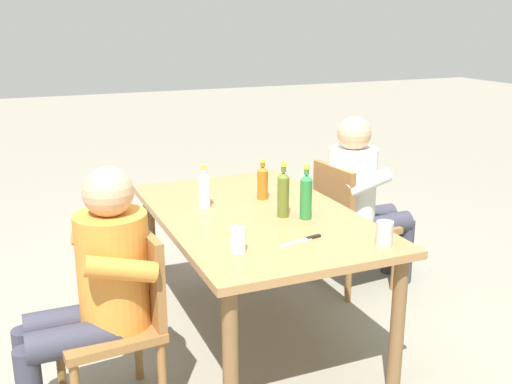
{
  "coord_description": "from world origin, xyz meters",
  "views": [
    {
      "loc": [
        2.86,
        -1.21,
        1.78
      ],
      "look_at": [
        0.0,
        0.0,
        0.87
      ],
      "focal_mm": 41.76,
      "sensor_mm": 36.0,
      "label": 1
    }
  ],
  "objects_px": {
    "bottle_green": "(306,195)",
    "cup_steel": "(385,233)",
    "person_in_plaid_shirt": "(97,284)",
    "table_knife": "(304,240)",
    "person_in_white_shirt": "(362,194)",
    "cup_white": "(238,240)",
    "bottle_olive": "(283,193)",
    "bottle_amber": "(263,182)",
    "dining_table": "(256,227)",
    "chair_near_right": "(123,312)",
    "backpack_by_near_side": "(136,246)",
    "chair_far_left": "(347,220)",
    "bottle_clear": "(204,189)"
  },
  "relations": [
    {
      "from": "chair_far_left",
      "to": "bottle_amber",
      "type": "height_order",
      "value": "bottle_amber"
    },
    {
      "from": "person_in_white_shirt",
      "to": "cup_white",
      "type": "height_order",
      "value": "person_in_white_shirt"
    },
    {
      "from": "cup_steel",
      "to": "person_in_plaid_shirt",
      "type": "bearing_deg",
      "value": -103.08
    },
    {
      "from": "person_in_white_shirt",
      "to": "table_knife",
      "type": "relative_size",
      "value": 4.93
    },
    {
      "from": "chair_near_right",
      "to": "backpack_by_near_side",
      "type": "height_order",
      "value": "chair_near_right"
    },
    {
      "from": "person_in_white_shirt",
      "to": "person_in_plaid_shirt",
      "type": "distance_m",
      "value": 1.99
    },
    {
      "from": "backpack_by_near_side",
      "to": "chair_far_left",
      "type": "bearing_deg",
      "value": 56.2
    },
    {
      "from": "person_in_plaid_shirt",
      "to": "cup_steel",
      "type": "xyz_separation_m",
      "value": [
        0.3,
        1.3,
        0.15
      ]
    },
    {
      "from": "cup_steel",
      "to": "table_knife",
      "type": "distance_m",
      "value": 0.38
    },
    {
      "from": "bottle_green",
      "to": "dining_table",
      "type": "bearing_deg",
      "value": -132.49
    },
    {
      "from": "person_in_plaid_shirt",
      "to": "table_knife",
      "type": "distance_m",
      "value": 0.98
    },
    {
      "from": "dining_table",
      "to": "bottle_olive",
      "type": "xyz_separation_m",
      "value": [
        0.11,
        0.11,
        0.22
      ]
    },
    {
      "from": "chair_far_left",
      "to": "bottle_amber",
      "type": "xyz_separation_m",
      "value": [
        0.13,
        -0.67,
        0.37
      ]
    },
    {
      "from": "bottle_olive",
      "to": "cup_white",
      "type": "distance_m",
      "value": 0.56
    },
    {
      "from": "dining_table",
      "to": "person_in_white_shirt",
      "type": "bearing_deg",
      "value": 111.9
    },
    {
      "from": "bottle_green",
      "to": "bottle_amber",
      "type": "bearing_deg",
      "value": -170.83
    },
    {
      "from": "chair_near_right",
      "to": "bottle_amber",
      "type": "xyz_separation_m",
      "value": [
        -0.59,
        0.95,
        0.37
      ]
    },
    {
      "from": "person_in_white_shirt",
      "to": "cup_steel",
      "type": "distance_m",
      "value": 1.19
    },
    {
      "from": "person_in_plaid_shirt",
      "to": "dining_table",
      "type": "bearing_deg",
      "value": 111.9
    },
    {
      "from": "person_in_white_shirt",
      "to": "bottle_olive",
      "type": "distance_m",
      "value": 0.97
    },
    {
      "from": "dining_table",
      "to": "chair_near_right",
      "type": "bearing_deg",
      "value": -65.9
    },
    {
      "from": "backpack_by_near_side",
      "to": "dining_table",
      "type": "bearing_deg",
      "value": 20.16
    },
    {
      "from": "dining_table",
      "to": "chair_far_left",
      "type": "distance_m",
      "value": 0.91
    },
    {
      "from": "bottle_clear",
      "to": "table_knife",
      "type": "xyz_separation_m",
      "value": [
        0.69,
        0.28,
        -0.1
      ]
    },
    {
      "from": "table_knife",
      "to": "dining_table",
      "type": "bearing_deg",
      "value": -174.35
    },
    {
      "from": "bottle_clear",
      "to": "cup_steel",
      "type": "height_order",
      "value": "bottle_clear"
    },
    {
      "from": "dining_table",
      "to": "backpack_by_near_side",
      "type": "xyz_separation_m",
      "value": [
        -1.2,
        -0.44,
        -0.48
      ]
    },
    {
      "from": "chair_near_right",
      "to": "chair_far_left",
      "type": "bearing_deg",
      "value": 114.1
    },
    {
      "from": "bottle_green",
      "to": "cup_steel",
      "type": "height_order",
      "value": "bottle_green"
    },
    {
      "from": "chair_near_right",
      "to": "cup_white",
      "type": "xyz_separation_m",
      "value": [
        0.13,
        0.52,
        0.32
      ]
    },
    {
      "from": "chair_near_right",
      "to": "person_in_plaid_shirt",
      "type": "bearing_deg",
      "value": -86.38
    },
    {
      "from": "chair_near_right",
      "to": "bottle_green",
      "type": "xyz_separation_m",
      "value": [
        -0.17,
        1.02,
        0.39
      ]
    },
    {
      "from": "person_in_white_shirt",
      "to": "bottle_clear",
      "type": "distance_m",
      "value": 1.18
    },
    {
      "from": "bottle_olive",
      "to": "backpack_by_near_side",
      "type": "relative_size",
      "value": 0.79
    },
    {
      "from": "dining_table",
      "to": "chair_far_left",
      "type": "bearing_deg",
      "value": 114.09
    },
    {
      "from": "dining_table",
      "to": "backpack_by_near_side",
      "type": "distance_m",
      "value": 1.37
    },
    {
      "from": "bottle_amber",
      "to": "chair_far_left",
      "type": "bearing_deg",
      "value": 101.15
    },
    {
      "from": "bottle_green",
      "to": "cup_steel",
      "type": "distance_m",
      "value": 0.52
    },
    {
      "from": "person_in_white_shirt",
      "to": "backpack_by_near_side",
      "type": "xyz_separation_m",
      "value": [
        -0.83,
        -1.36,
        -0.47
      ]
    },
    {
      "from": "cup_steel",
      "to": "bottle_amber",
      "type": "bearing_deg",
      "value": -165.37
    },
    {
      "from": "bottle_amber",
      "to": "cup_white",
      "type": "relative_size",
      "value": 2.02
    },
    {
      "from": "chair_near_right",
      "to": "dining_table",
      "type": "bearing_deg",
      "value": 114.1
    },
    {
      "from": "table_knife",
      "to": "chair_near_right",
      "type": "bearing_deg",
      "value": -97.73
    },
    {
      "from": "dining_table",
      "to": "person_in_plaid_shirt",
      "type": "relative_size",
      "value": 1.4
    },
    {
      "from": "dining_table",
      "to": "bottle_amber",
      "type": "bearing_deg",
      "value": 148.86
    },
    {
      "from": "bottle_olive",
      "to": "bottle_amber",
      "type": "bearing_deg",
      "value": 175.32
    },
    {
      "from": "person_in_plaid_shirt",
      "to": "bottle_clear",
      "type": "xyz_separation_m",
      "value": [
        -0.58,
        0.69,
        0.2
      ]
    },
    {
      "from": "dining_table",
      "to": "chair_far_left",
      "type": "xyz_separation_m",
      "value": [
        -0.36,
        0.81,
        -0.18
      ]
    },
    {
      "from": "cup_white",
      "to": "bottle_green",
      "type": "bearing_deg",
      "value": 120.88
    },
    {
      "from": "table_knife",
      "to": "cup_steel",
      "type": "bearing_deg",
      "value": 59.69
    }
  ]
}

